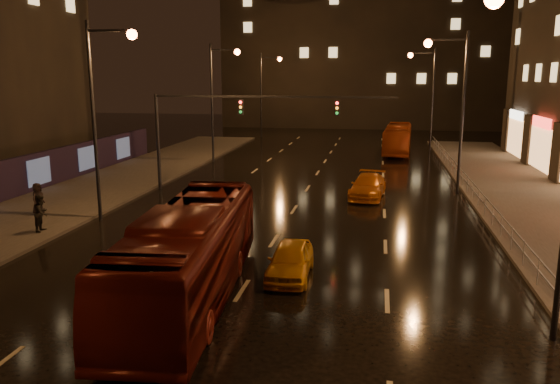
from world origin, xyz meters
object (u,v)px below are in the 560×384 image
bus_red (190,254)px  bus_curb (398,139)px  pedestrian_b (42,213)px  taxi_far (368,186)px  pedestrian_c (38,199)px  taxi_near (290,260)px

bus_red → bus_curb: bearing=72.9°
bus_red → pedestrian_b: size_ratio=6.55×
taxi_far → bus_curb: bearing=89.0°
taxi_far → pedestrian_b: bearing=-138.3°
pedestrian_c → bus_red: bearing=-127.4°
taxi_far → taxi_near: bearing=-94.3°
bus_red → bus_curb: 38.16m
pedestrian_b → pedestrian_c: bearing=29.7°
bus_red → taxi_far: (5.50, 16.98, -0.90)m
bus_curb → pedestrian_c: size_ratio=5.95×
pedestrian_b → pedestrian_c: (-2.15, 2.92, -0.04)m
bus_red → pedestrian_b: bearing=142.1°
pedestrian_c → pedestrian_b: bearing=-143.2°
bus_red → taxi_near: (2.95, 2.61, -0.95)m
pedestrian_b → taxi_near: bearing=-112.4°
taxi_far → pedestrian_c: 18.90m
taxi_near → taxi_far: bearing=78.7°
bus_red → pedestrian_c: bearing=137.1°
taxi_near → pedestrian_c: 15.95m
pedestrian_b → bus_red: bearing=-129.5°
bus_curb → taxi_far: bus_curb is taller
taxi_near → taxi_far: size_ratio=0.80×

